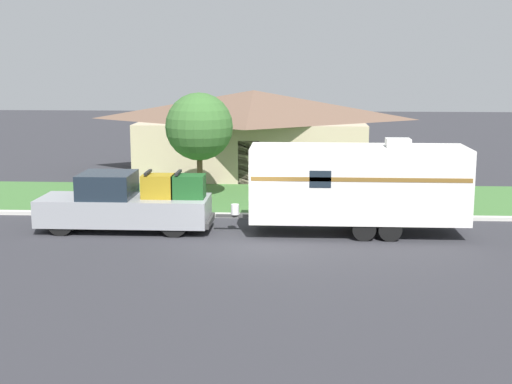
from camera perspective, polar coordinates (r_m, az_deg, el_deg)
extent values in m
plane|color=#2D2D33|center=(23.21, -0.73, -4.05)|extent=(120.00, 120.00, 0.00)
cube|color=beige|center=(26.83, -0.17, -1.89)|extent=(80.00, 0.30, 0.14)
cube|color=#3D6B33|center=(30.41, 0.24, -0.51)|extent=(80.00, 7.00, 0.03)
cube|color=tan|center=(37.41, -0.20, 3.72)|extent=(11.22, 7.79, 2.80)
pyramid|color=brown|center=(37.22, -0.20, 7.00)|extent=(12.12, 8.41, 1.49)
cube|color=#4C3828|center=(33.64, -0.60, 2.34)|extent=(1.00, 0.06, 2.10)
cylinder|color=black|center=(24.93, -15.35, -2.32)|extent=(0.92, 0.28, 0.92)
cylinder|color=black|center=(26.49, -14.21, -1.52)|extent=(0.92, 0.28, 0.92)
cylinder|color=black|center=(23.98, -6.57, -2.51)|extent=(0.92, 0.28, 0.92)
cylinder|color=black|center=(25.60, -5.93, -1.66)|extent=(0.92, 0.28, 0.92)
cube|color=gray|center=(25.42, -13.08, -1.39)|extent=(3.46, 2.04, 0.92)
cube|color=#19232D|center=(25.09, -11.80, 0.56)|extent=(1.80, 1.88, 0.85)
cube|color=gray|center=(24.76, -6.57, -1.50)|extent=(2.39, 2.04, 0.92)
cube|color=#333333|center=(24.65, -3.68, -2.31)|extent=(0.12, 1.84, 0.20)
cube|color=olive|center=(24.69, -7.81, 0.47)|extent=(1.10, 0.86, 0.80)
cube|color=black|center=(24.68, -8.64, 1.57)|extent=(0.10, 0.94, 0.08)
cube|color=#194C1E|center=(24.51, -5.41, 0.45)|extent=(1.10, 0.86, 0.80)
cube|color=black|center=(24.49, -6.24, 1.56)|extent=(0.10, 0.94, 0.08)
cylinder|color=black|center=(23.59, 8.63, -2.97)|extent=(0.77, 0.22, 0.77)
cylinder|color=black|center=(25.56, 8.22, -1.91)|extent=(0.77, 0.22, 0.77)
cylinder|color=black|center=(23.69, 10.68, -2.97)|extent=(0.77, 0.22, 0.77)
cylinder|color=black|center=(25.64, 10.11, -1.92)|extent=(0.77, 0.22, 0.77)
cube|color=silver|center=(24.29, 8.14, 0.71)|extent=(7.24, 2.30, 2.48)
cube|color=brown|center=(23.10, 8.40, 0.98)|extent=(7.10, 0.01, 0.14)
cube|color=#383838|center=(24.53, -1.83, -1.92)|extent=(1.22, 0.12, 0.10)
cylinder|color=silver|center=(24.47, -1.69, -1.40)|extent=(0.28, 0.28, 0.36)
cube|color=silver|center=(24.24, 11.30, 3.89)|extent=(0.80, 0.68, 0.28)
cube|color=#19232D|center=(23.02, 5.16, 1.02)|extent=(0.70, 0.01, 0.56)
cylinder|color=brown|center=(28.16, 16.29, -0.75)|extent=(0.09, 0.09, 1.08)
cube|color=black|center=(28.04, 16.35, 0.55)|extent=(0.48, 0.20, 0.22)
cylinder|color=brown|center=(30.24, -4.51, 1.31)|extent=(0.24, 0.24, 2.03)
sphere|color=#38662D|center=(29.97, -4.57, 5.24)|extent=(2.84, 2.84, 2.84)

